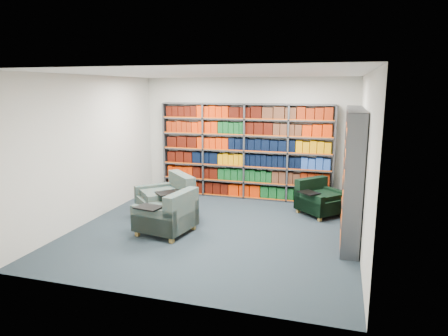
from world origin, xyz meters
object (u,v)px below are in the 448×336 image
(chair_teal_left, at_px, (169,201))
(chair_green_right, at_px, (318,200))
(chair_teal_front, at_px, (170,216))
(coffee_table, at_px, (179,205))

(chair_teal_left, bearing_deg, chair_green_right, 21.52)
(chair_teal_front, bearing_deg, chair_green_right, 38.21)
(chair_teal_left, relative_size, chair_teal_front, 1.22)
(chair_teal_front, distance_m, coffee_table, 0.82)
(chair_teal_left, distance_m, coffee_table, 0.23)
(chair_teal_left, height_order, coffee_table, chair_teal_left)
(chair_teal_left, height_order, chair_teal_front, chair_teal_left)
(chair_teal_left, relative_size, chair_green_right, 1.23)
(chair_green_right, height_order, coffee_table, chair_green_right)
(chair_teal_left, distance_m, chair_green_right, 3.06)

